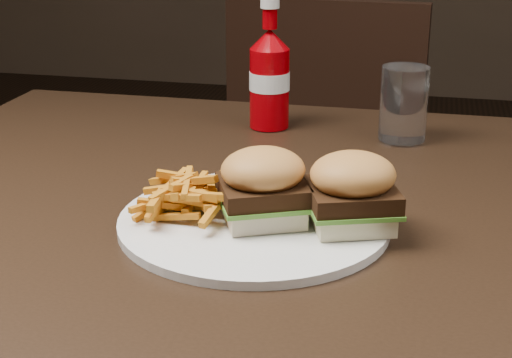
% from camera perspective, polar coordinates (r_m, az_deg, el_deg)
% --- Properties ---
extents(dining_table, '(1.20, 0.80, 0.04)m').
position_cam_1_polar(dining_table, '(0.92, 6.13, -2.63)').
color(dining_table, black).
rests_on(dining_table, ground).
extents(chair_far, '(0.46, 0.46, 0.04)m').
position_cam_1_polar(chair_far, '(1.86, 5.98, -0.38)').
color(chair_far, black).
rests_on(chair_far, ground).
extents(plate, '(0.29, 0.29, 0.01)m').
position_cam_1_polar(plate, '(0.84, -0.15, -3.12)').
color(plate, white).
rests_on(plate, dining_table).
extents(sandwich_half_a, '(0.10, 0.10, 0.02)m').
position_cam_1_polar(sandwich_half_a, '(0.82, 0.51, -2.35)').
color(sandwich_half_a, beige).
rests_on(sandwich_half_a, plate).
extents(sandwich_half_b, '(0.10, 0.10, 0.02)m').
position_cam_1_polar(sandwich_half_b, '(0.82, 6.93, -2.72)').
color(sandwich_half_b, '#FBF1B8').
rests_on(sandwich_half_b, plate).
extents(fries_pile, '(0.13, 0.13, 0.04)m').
position_cam_1_polar(fries_pile, '(0.84, -4.62, -1.12)').
color(fries_pile, '#BF6B15').
rests_on(fries_pile, plate).
extents(ketchup_bottle, '(0.08, 0.08, 0.12)m').
position_cam_1_polar(ketchup_bottle, '(1.17, 0.98, 6.61)').
color(ketchup_bottle, '#900006').
rests_on(ketchup_bottle, dining_table).
extents(tumbler, '(0.09, 0.09, 0.10)m').
position_cam_1_polar(tumbler, '(1.12, 10.69, 5.43)').
color(tumbler, white).
rests_on(tumbler, dining_table).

